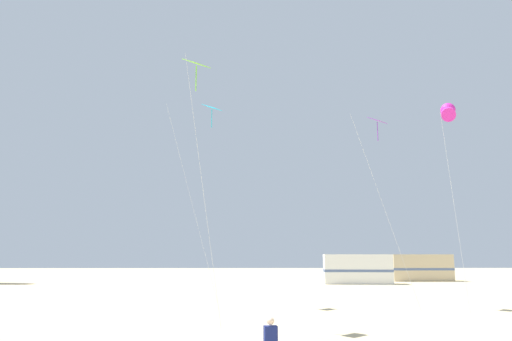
{
  "coord_description": "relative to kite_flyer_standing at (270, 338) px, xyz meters",
  "views": [
    {
      "loc": [
        -0.45,
        -5.82,
        2.76
      ],
      "look_at": [
        -0.09,
        13.55,
        6.04
      ],
      "focal_mm": 34.94,
      "sensor_mm": 36.0,
      "label": 1
    }
  ],
  "objects": [
    {
      "name": "rv_van_tan",
      "position": [
        17.96,
        40.27,
        0.78
      ],
      "size": [
        6.47,
        2.42,
        2.8
      ],
      "rotation": [
        0.0,
        0.0,
        0.01
      ],
      "color": "#C6B28C",
      "rests_on": "ground"
    },
    {
      "name": "rv_van_white",
      "position": [
        10.07,
        35.12,
        0.78
      ],
      "size": [
        6.61,
        2.87,
        2.8
      ],
      "rotation": [
        0.0,
        0.0,
        -0.08
      ],
      "color": "white",
      "rests_on": "ground"
    },
    {
      "name": "kite_flyer_standing",
      "position": [
        0.0,
        0.0,
        0.0
      ],
      "size": [
        0.4,
        0.54,
        1.16
      ],
      "rotation": [
        0.0,
        0.0,
        3.33
      ],
      "color": "navy",
      "rests_on": "ground"
    },
    {
      "name": "kite_diamond_cyan",
      "position": [
        -2.74,
        14.41,
        10.07
      ],
      "size": [
        3.28,
        3.15,
        11.43
      ],
      "color": "silver",
      "rests_on": "ground"
    },
    {
      "name": "kite_diamond_violet",
      "position": [
        6.77,
        13.67,
        9.22
      ],
      "size": [
        3.14,
        2.42,
        10.5
      ],
      "color": "silver",
      "rests_on": "ground"
    },
    {
      "name": "kite_diamond_lime",
      "position": [
        -2.69,
        6.09,
        9.49
      ],
      "size": [
        1.79,
        1.79,
        10.78
      ],
      "color": "silver",
      "rests_on": "ground"
    },
    {
      "name": "kite_tube_magenta",
      "position": [
        9.93,
        11.52,
        9.51
      ],
      "size": [
        1.58,
        2.58,
        10.82
      ],
      "color": "silver",
      "rests_on": "ground"
    }
  ]
}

